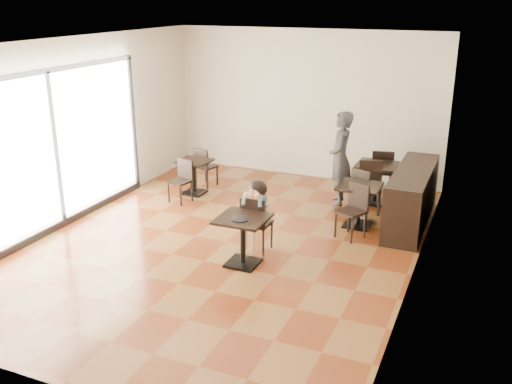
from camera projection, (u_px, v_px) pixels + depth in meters
The scene contains 23 objects.
floor at pixel (227, 242), 9.42m from camera, with size 6.00×8.00×0.01m, color brown.
ceiling at pixel (223, 43), 8.37m from camera, with size 6.00×8.00×0.01m, color silver.
wall_back at pixel (306, 105), 12.37m from camera, with size 6.00×0.01×3.20m, color beige.
wall_front at pixel (40, 247), 5.42m from camera, with size 6.00×0.01×3.20m, color beige.
wall_left at pixel (72, 131), 10.01m from camera, with size 0.01×8.00×3.20m, color beige.
wall_right at pixel (422, 170), 7.78m from camera, with size 0.01×8.00×3.20m, color beige.
storefront_window at pixel (54, 149), 9.63m from camera, with size 0.04×4.50×2.60m, color white.
child_table at pixel (243, 241), 8.52m from camera, with size 0.72×0.72×0.77m, color black, non-canonical shape.
child_chair at pixel (257, 223), 8.97m from camera, with size 0.41×0.41×0.92m, color black, non-canonical shape.
child at pixel (257, 216), 8.93m from camera, with size 0.41×0.58×1.16m, color slate, non-canonical shape.
plate at pixel (240, 219), 8.30m from camera, with size 0.26×0.26×0.02m, color black.
pizza_slice at pixel (252, 195), 8.62m from camera, with size 0.27×0.21×0.06m, color tan, non-canonical shape.
adult_patron at pixel (340, 158), 10.87m from camera, with size 0.66×0.43×1.81m, color #343439.
cafe_table_mid at pixel (359, 206), 9.95m from camera, with size 0.72×0.72×0.76m, color black, non-canonical shape.
cafe_table_left at pixel (194, 177), 11.59m from camera, with size 0.66×0.66×0.70m, color black, non-canonical shape.
cafe_table_back at pixel (376, 183), 11.06m from camera, with size 0.75×0.75×0.79m, color black, non-canonical shape.
chair_mid_a at pixel (366, 192), 10.40m from camera, with size 0.41×0.41×0.91m, color black, non-canonical shape.
chair_mid_b at pixel (351, 212), 9.45m from camera, with size 0.41×0.41×0.91m, color black, non-canonical shape.
chair_left_a at pixel (206, 167), 12.04m from camera, with size 0.38×0.38×0.84m, color black, non-canonical shape.
chair_left_b at pixel (180, 182), 11.09m from camera, with size 0.38×0.38×0.84m, color black, non-canonical shape.
chair_back_a at pixel (382, 172), 11.51m from camera, with size 0.43×0.43×0.95m, color black, non-canonical shape.
chair_back_b at pixel (370, 188), 10.56m from camera, with size 0.43×0.43×0.95m, color black, non-canonical shape.
service_counter at pixel (412, 197), 10.01m from camera, with size 0.60×2.40×1.00m, color black.
Camera 1 is at (3.83, -7.74, 3.88)m, focal length 40.00 mm.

